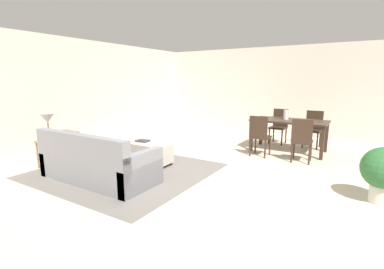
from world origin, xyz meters
TOP-DOWN VIEW (x-y plane):
  - ground_plane at (0.00, 0.00)m, footprint 10.80×10.80m
  - wall_back at (0.00, 5.00)m, footprint 9.00×0.12m
  - wall_left at (-4.50, 0.50)m, footprint 0.12×11.00m
  - area_rug at (-1.95, -0.35)m, footprint 3.00×2.80m
  - couch at (-2.00, -0.96)m, footprint 2.07×0.89m
  - ottoman_table at (-1.91, 0.20)m, footprint 1.06×0.46m
  - side_table at (-3.33, -0.95)m, footprint 0.40×0.40m
  - table_lamp at (-3.33, -0.95)m, footprint 0.26×0.26m
  - dining_table at (0.32, 2.77)m, footprint 1.69×0.88m
  - dining_chair_near_left at (-0.13, 1.95)m, footprint 0.41×0.41m
  - dining_chair_near_right at (0.77, 1.94)m, footprint 0.43×0.43m
  - dining_chair_far_left at (-0.11, 3.54)m, footprint 0.42×0.42m
  - dining_chair_far_right at (0.74, 3.56)m, footprint 0.42×0.42m
  - vase_centerpiece at (0.22, 2.80)m, footprint 0.12×0.12m
  - book_on_ottoman at (-2.05, 0.26)m, footprint 0.28×0.23m
  - potted_plant at (2.09, 0.51)m, footprint 0.58×0.58m

SIDE VIEW (x-z plane):
  - ground_plane at x=0.00m, z-range 0.00..0.00m
  - area_rug at x=-1.95m, z-range 0.00..0.01m
  - ottoman_table at x=-1.91m, z-range 0.03..0.47m
  - couch at x=-2.00m, z-range -0.13..0.73m
  - side_table at x=-3.33m, z-range 0.16..0.70m
  - book_on_ottoman at x=-2.05m, z-range 0.44..0.47m
  - potted_plant at x=2.09m, z-range 0.07..0.87m
  - dining_chair_near_left at x=-0.13m, z-range 0.06..0.98m
  - dining_chair_near_right at x=0.77m, z-range 0.06..0.98m
  - dining_chair_far_left at x=-0.11m, z-range 0.06..0.98m
  - dining_chair_far_right at x=0.74m, z-range 0.06..0.98m
  - dining_table at x=0.32m, z-range 0.29..1.05m
  - vase_centerpiece at x=0.22m, z-range 0.76..0.99m
  - table_lamp at x=-3.33m, z-range 0.69..1.22m
  - wall_back at x=0.00m, z-range 0.00..2.70m
  - wall_left at x=-4.50m, z-range 0.00..2.70m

